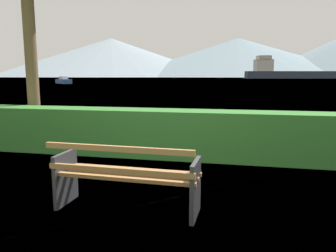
{
  "coord_description": "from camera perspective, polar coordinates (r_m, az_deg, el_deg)",
  "views": [
    {
      "loc": [
        1.29,
        -3.6,
        1.64
      ],
      "look_at": [
        0.0,
        2.34,
        0.69
      ],
      "focal_mm": 34.29,
      "sensor_mm": 36.0,
      "label": 1
    }
  ],
  "objects": [
    {
      "name": "ground_plane",
      "position": [
        4.16,
        -7.08,
        -14.38
      ],
      "size": [
        1400.0,
        1400.0,
        0.0
      ],
      "primitive_type": "plane",
      "color": "#4C6B33"
    },
    {
      "name": "water_surface",
      "position": [
        311.74,
        12.11,
        8.38
      ],
      "size": [
        620.0,
        620.0,
        0.0
      ],
      "primitive_type": "plane",
      "color": "#7A99A8",
      "rests_on": "ground_plane"
    },
    {
      "name": "park_bench",
      "position": [
        3.95,
        -7.51,
        -9.0
      ],
      "size": [
        1.79,
        0.62,
        0.87
      ],
      "color": "olive",
      "rests_on": "ground_plane"
    },
    {
      "name": "hedge_row",
      "position": [
        6.53,
        0.66,
        -1.34
      ],
      "size": [
        12.8,
        0.75,
        0.96
      ],
      "primitive_type": "cube",
      "color": "#2D6B28",
      "rests_on": "ground_plane"
    },
    {
      "name": "cargo_ship_large",
      "position": [
        227.72,
        20.16,
        8.97
      ],
      "size": [
        62.02,
        23.94,
        14.76
      ],
      "color": "#2D384C",
      "rests_on": "water_surface"
    },
    {
      "name": "sailboat_mid",
      "position": [
        73.5,
        -18.09,
        7.63
      ],
      "size": [
        5.97,
        5.98,
        1.55
      ],
      "color": "#335693",
      "rests_on": "water_surface"
    },
    {
      "name": "distant_hills",
      "position": [
        556.05,
        13.02,
        12.29
      ],
      "size": [
        812.53,
        420.7,
        87.38
      ],
      "color": "gray",
      "rests_on": "ground_plane"
    }
  ]
}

